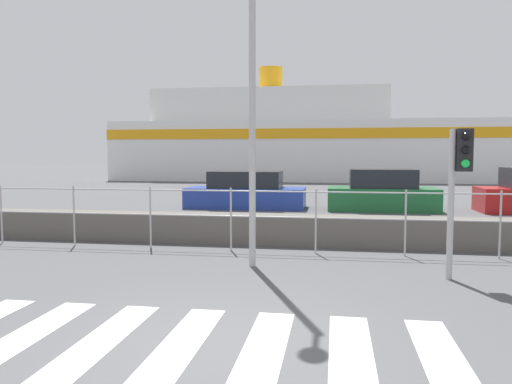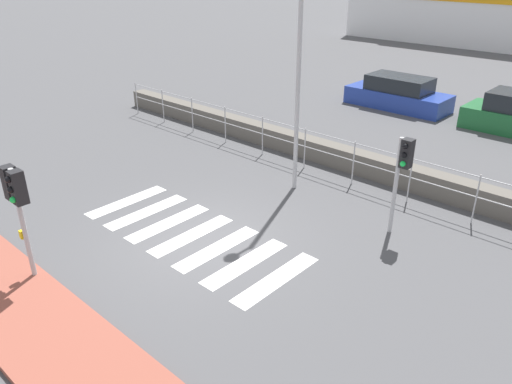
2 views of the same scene
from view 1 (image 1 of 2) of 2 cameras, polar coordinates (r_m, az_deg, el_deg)
ground_plane at (r=5.56m, az=-5.06°, el=-17.21°), size 160.00×160.00×0.00m
crosswalk at (r=5.65m, az=-8.60°, el=-16.85°), size 5.85×2.40×0.01m
seawall at (r=11.28m, az=2.48°, el=-4.33°), size 21.72×0.55×0.67m
harbor_fence at (r=10.35m, az=1.93°, el=-2.16°), size 19.59×0.04×1.33m
traffic_light_far at (r=8.63m, az=22.23°, el=2.42°), size 0.34×0.32×2.44m
streetlamp at (r=9.06m, az=-0.60°, el=17.62°), size 0.32×0.96×6.77m
ferry_boat at (r=38.96m, az=6.10°, el=5.68°), size 31.39×7.14×8.69m
parked_car_blue at (r=18.87m, az=-1.18°, el=-0.02°), size 4.45×1.76×1.39m
parked_car_green at (r=18.64m, az=14.22°, el=-0.07°), size 3.88×1.84×1.49m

